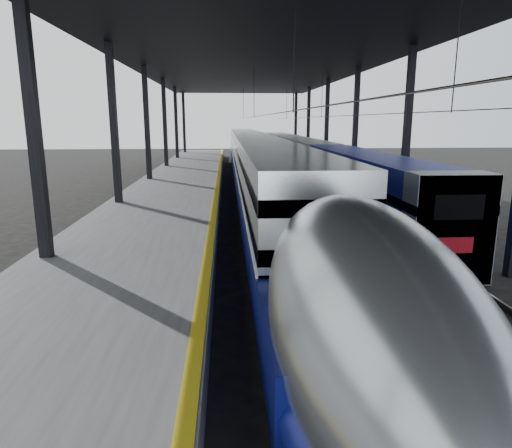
{
  "coord_description": "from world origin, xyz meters",
  "views": [
    {
      "loc": [
        -0.07,
        -9.29,
        5.19
      ],
      "look_at": [
        0.84,
        4.79,
        2.0
      ],
      "focal_mm": 32.0,
      "sensor_mm": 36.0,
      "label": 1
    }
  ],
  "objects": [
    {
      "name": "platform",
      "position": [
        -3.5,
        20.0,
        0.5
      ],
      "size": [
        6.0,
        80.0,
        1.0
      ],
      "primitive_type": "cube",
      "color": "#4C4C4F",
      "rests_on": "ground"
    },
    {
      "name": "tgv_train",
      "position": [
        2.0,
        24.8,
        1.94
      ],
      "size": [
        2.9,
        65.2,
        4.16
      ],
      "color": "#B3B5BA",
      "rests_on": "ground"
    },
    {
      "name": "second_train",
      "position": [
        7.0,
        31.25,
        1.83
      ],
      "size": [
        2.63,
        56.05,
        3.62
      ],
      "color": "#161E93",
      "rests_on": "ground"
    },
    {
      "name": "yellow_strip",
      "position": [
        -0.7,
        20.0,
        1.0
      ],
      "size": [
        0.3,
        80.0,
        0.01
      ],
      "primitive_type": "cube",
      "color": "gold",
      "rests_on": "platform"
    },
    {
      "name": "ground",
      "position": [
        0.0,
        0.0,
        0.0
      ],
      "size": [
        160.0,
        160.0,
        0.0
      ],
      "primitive_type": "plane",
      "color": "black",
      "rests_on": "ground"
    },
    {
      "name": "rails",
      "position": [
        4.5,
        20.0,
        0.08
      ],
      "size": [
        6.52,
        80.0,
        0.16
      ],
      "color": "slate",
      "rests_on": "ground"
    },
    {
      "name": "canopy",
      "position": [
        1.9,
        20.0,
        9.12
      ],
      "size": [
        18.0,
        75.0,
        9.47
      ],
      "color": "black",
      "rests_on": "ground"
    }
  ]
}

